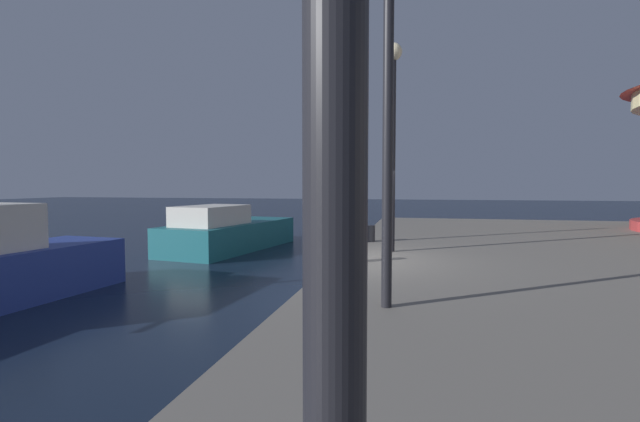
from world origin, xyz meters
The scene contains 6 objects.
ground_plane centered at (0.00, 0.00, 0.00)m, with size 120.00×120.00×0.00m, color black.
motorboat_teal centered at (-4.80, 5.77, 0.59)m, with size 2.97×5.86×1.54m.
lamp_post_mid_promenade centered at (1.20, -3.32, 3.72)m, with size 0.36×0.36×4.26m.
lamp_post_far_end centered at (0.99, 1.11, 3.75)m, with size 0.36×0.36×4.32m.
bollard_center centered at (0.37, -0.38, 1.00)m, with size 0.24×0.24×0.40m, color #2D2D33.
bollard_south centered at (0.36, 2.70, 1.00)m, with size 0.24×0.24×0.40m, color #2D2D33.
Camera 1 is at (1.57, -8.56, 2.21)m, focal length 25.64 mm.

